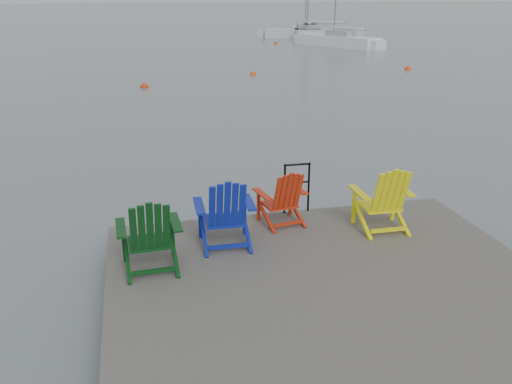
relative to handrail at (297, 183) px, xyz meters
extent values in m
plane|color=slate|center=(-0.25, -2.45, -1.04)|extent=(400.00, 400.00, 0.00)
cube|color=#322F2C|center=(-0.25, -2.45, -0.64)|extent=(6.00, 5.00, 0.20)
cylinder|color=black|center=(-2.95, -0.25, -1.34)|extent=(0.26, 0.26, 1.20)
cylinder|color=black|center=(-0.25, -0.25, -1.34)|extent=(0.26, 0.26, 1.20)
cylinder|color=black|center=(2.45, -0.25, -1.34)|extent=(0.26, 0.26, 1.20)
cylinder|color=black|center=(-0.22, 0.00, -0.09)|extent=(0.04, 0.04, 0.90)
cylinder|color=black|center=(0.22, 0.00, -0.09)|extent=(0.04, 0.04, 0.90)
cylinder|color=black|center=(0.00, 0.00, 0.34)|extent=(0.48, 0.04, 0.04)
cylinder|color=black|center=(0.00, 0.00, 0.01)|extent=(0.44, 0.03, 0.03)
cube|color=#0A3912|center=(-2.61, -1.45, -0.18)|extent=(0.61, 0.55, 0.04)
cube|color=#0A3912|center=(-2.97, -1.25, -0.23)|extent=(0.06, 0.06, 0.62)
cube|color=#0A3912|center=(-2.27, -1.22, -0.23)|extent=(0.06, 0.06, 0.62)
cube|color=#0A3912|center=(-2.99, -1.49, 0.10)|extent=(0.16, 0.68, 0.03)
cube|color=#0A3912|center=(-2.24, -1.46, 0.10)|extent=(0.16, 0.68, 0.03)
cube|color=#0A3912|center=(-2.60, -1.81, 0.19)|extent=(0.56, 0.31, 0.76)
cube|color=#0F1F9C|center=(-1.45, -0.93, -0.18)|extent=(0.62, 0.55, 0.04)
cube|color=#0F1F9C|center=(-1.80, -0.69, -0.23)|extent=(0.06, 0.06, 0.63)
cube|color=#0F1F9C|center=(-1.09, -0.72, -0.23)|extent=(0.06, 0.06, 0.63)
cube|color=#0F1F9C|center=(-1.83, -0.94, 0.11)|extent=(0.16, 0.69, 0.03)
cube|color=#0F1F9C|center=(-1.07, -0.96, 0.11)|extent=(0.16, 0.69, 0.03)
cube|color=#0F1F9C|center=(-1.46, -1.29, 0.20)|extent=(0.56, 0.31, 0.77)
cube|color=red|center=(-0.41, -0.35, -0.23)|extent=(0.58, 0.54, 0.04)
cube|color=red|center=(-0.74, -0.22, -0.27)|extent=(0.05, 0.05, 0.54)
cube|color=red|center=(-0.14, -0.11, -0.27)|extent=(0.05, 0.05, 0.54)
cube|color=red|center=(-0.73, -0.43, 0.01)|extent=(0.21, 0.60, 0.03)
cube|color=red|center=(-0.08, -0.31, 0.01)|extent=(0.21, 0.60, 0.03)
cube|color=red|center=(-0.35, -0.66, 0.09)|extent=(0.51, 0.33, 0.66)
cube|color=#FBF40D|center=(1.14, -0.92, -0.18)|extent=(0.60, 0.54, 0.04)
cube|color=#FBF40D|center=(0.80, -0.70, -0.23)|extent=(0.06, 0.06, 0.63)
cube|color=#FBF40D|center=(1.50, -0.71, -0.23)|extent=(0.06, 0.06, 0.63)
cube|color=#FBF40D|center=(0.76, -0.94, 0.10)|extent=(0.15, 0.68, 0.03)
cube|color=#FBF40D|center=(1.52, -0.95, 0.10)|extent=(0.15, 0.68, 0.03)
cube|color=#FBF40D|center=(1.14, -1.28, 0.19)|extent=(0.55, 0.30, 0.77)
cube|color=white|center=(13.68, 33.48, -0.79)|extent=(5.27, 7.39, 1.10)
cube|color=#9E9EA3|center=(13.86, 33.16, -0.09)|extent=(2.25, 2.59, 0.55)
cube|color=silver|center=(14.09, 42.87, -0.79)|extent=(4.13, 9.26, 1.10)
cube|color=#9E9EA3|center=(14.00, 42.43, -0.09)|extent=(2.15, 2.97, 0.55)
cube|color=silver|center=(14.24, 41.50, -0.79)|extent=(8.72, 5.21, 1.10)
cube|color=#9E9EA3|center=(14.63, 41.34, -0.09)|extent=(2.94, 2.39, 0.55)
sphere|color=red|center=(-2.06, 17.02, -1.04)|extent=(0.38, 0.38, 0.38)
sphere|color=#F24A0E|center=(3.71, 19.81, -1.04)|extent=(0.36, 0.36, 0.36)
sphere|color=#F7390E|center=(12.65, 19.79, -1.04)|extent=(0.38, 0.38, 0.38)
sphere|color=red|center=(9.48, 36.69, -1.04)|extent=(0.33, 0.33, 0.33)
camera|label=1|loc=(-2.71, -8.52, 3.16)|focal=38.00mm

